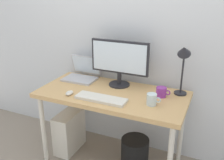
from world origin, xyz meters
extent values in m
plane|color=gray|center=(0.00, 0.00, 0.00)|extent=(6.00, 6.00, 0.00)
cube|color=silver|center=(0.00, 0.38, 1.30)|extent=(4.40, 0.04, 2.60)
cube|color=tan|center=(0.00, 0.00, 0.72)|extent=(1.33, 0.64, 0.04)
cylinder|color=silver|center=(-0.60, -0.26, 0.35)|extent=(0.04, 0.04, 0.70)
cylinder|color=silver|center=(-0.60, 0.26, 0.35)|extent=(0.04, 0.04, 0.70)
cylinder|color=silver|center=(0.60, 0.26, 0.35)|extent=(0.04, 0.04, 0.70)
cylinder|color=#232328|center=(-0.01, 0.19, 0.74)|extent=(0.20, 0.20, 0.01)
cylinder|color=#232328|center=(-0.01, 0.19, 0.80)|extent=(0.04, 0.04, 0.11)
cube|color=#232328|center=(-0.01, 0.19, 1.01)|extent=(0.56, 0.03, 0.31)
cube|color=white|center=(-0.01, 0.17, 1.01)|extent=(0.52, 0.01, 0.27)
cube|color=#B2B2B7|center=(-0.42, 0.15, 0.75)|extent=(0.32, 0.22, 0.02)
cube|color=#B2B2B7|center=(-0.42, 0.29, 0.86)|extent=(0.32, 0.07, 0.21)
cube|color=white|center=(-0.42, 0.28, 0.86)|extent=(0.30, 0.05, 0.18)
cylinder|color=#232328|center=(0.56, 0.22, 0.74)|extent=(0.11, 0.11, 0.01)
cylinder|color=#232328|center=(0.56, 0.22, 0.93)|extent=(0.02, 0.02, 0.36)
cone|color=#232328|center=(0.56, 0.18, 1.14)|extent=(0.11, 0.14, 0.13)
cube|color=silver|center=(-0.02, -0.18, 0.75)|extent=(0.44, 0.14, 0.02)
ellipsoid|color=silver|center=(-0.32, -0.20, 0.75)|extent=(0.06, 0.09, 0.03)
cylinder|color=purple|center=(0.42, 0.09, 0.78)|extent=(0.09, 0.09, 0.08)
torus|color=purple|center=(0.48, 0.09, 0.78)|extent=(0.05, 0.01, 0.05)
cylinder|color=silver|center=(0.39, -0.09, 0.78)|extent=(0.08, 0.08, 0.10)
torus|color=silver|center=(0.44, -0.09, 0.79)|extent=(0.05, 0.01, 0.05)
cube|color=silver|center=(-0.48, -0.01, 0.21)|extent=(0.18, 0.36, 0.42)
cylinder|color=black|center=(0.23, 0.01, 0.15)|extent=(0.26, 0.26, 0.30)
camera|label=1|loc=(0.85, -1.89, 1.65)|focal=40.58mm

